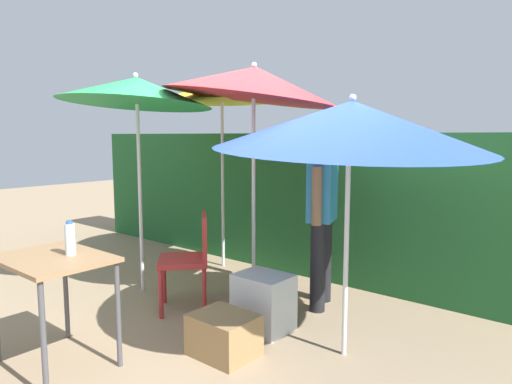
% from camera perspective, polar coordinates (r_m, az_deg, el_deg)
% --- Properties ---
extents(ground_plane, '(24.00, 24.00, 0.00)m').
position_cam_1_polar(ground_plane, '(4.18, -2.73, -15.54)').
color(ground_plane, '#9E8466').
extents(hedge_row, '(8.00, 0.70, 1.63)m').
position_cam_1_polar(hedge_row, '(5.35, 10.10, -1.53)').
color(hedge_row, '#23602D').
rests_on(hedge_row, ground_plane).
extents(umbrella_rainbow, '(1.55, 1.55, 2.32)m').
position_cam_1_polar(umbrella_rainbow, '(5.55, -4.28, 12.46)').
color(umbrella_rainbow, silver).
rests_on(umbrella_rainbow, ground_plane).
extents(umbrella_orange, '(1.72, 1.70, 2.39)m').
position_cam_1_polar(umbrella_orange, '(4.41, -0.27, 13.46)').
color(umbrella_orange, silver).
rests_on(umbrella_orange, ground_plane).
extents(umbrella_yellow, '(1.95, 1.94, 1.93)m').
position_cam_1_polar(umbrella_yellow, '(3.27, 11.74, 8.15)').
color(umbrella_yellow, silver).
rests_on(umbrella_yellow, ground_plane).
extents(umbrella_navy, '(1.52, 1.53, 2.24)m').
position_cam_1_polar(umbrella_navy, '(4.79, -14.70, 12.08)').
color(umbrella_navy, silver).
rests_on(umbrella_navy, ground_plane).
extents(person_vendor, '(0.33, 0.55, 1.88)m').
position_cam_1_polar(person_vendor, '(4.28, 8.25, -2.04)').
color(person_vendor, black).
rests_on(person_vendor, ground_plane).
extents(chair_plastic, '(0.62, 0.62, 0.89)m').
position_cam_1_polar(chair_plastic, '(4.28, -8.14, -7.84)').
color(chair_plastic, '#B72D2D').
rests_on(chair_plastic, ground_plane).
extents(cooler_box, '(0.44, 0.35, 0.47)m').
position_cam_1_polar(cooler_box, '(3.90, 0.97, -13.55)').
color(cooler_box, silver).
rests_on(cooler_box, ground_plane).
extents(crate_cardboard, '(0.46, 0.37, 0.31)m').
position_cam_1_polar(crate_cardboard, '(3.52, -4.04, -17.35)').
color(crate_cardboard, '#9E7A4C').
rests_on(crate_cardboard, ground_plane).
extents(folding_table, '(0.80, 0.60, 0.78)m').
position_cam_1_polar(folding_table, '(3.49, -23.92, -8.91)').
color(folding_table, '#4C4C51').
rests_on(folding_table, ground_plane).
extents(bottle_water, '(0.07, 0.07, 0.24)m').
position_cam_1_polar(bottle_water, '(3.43, -22.19, -5.44)').
color(bottle_water, silver).
rests_on(bottle_water, folding_table).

